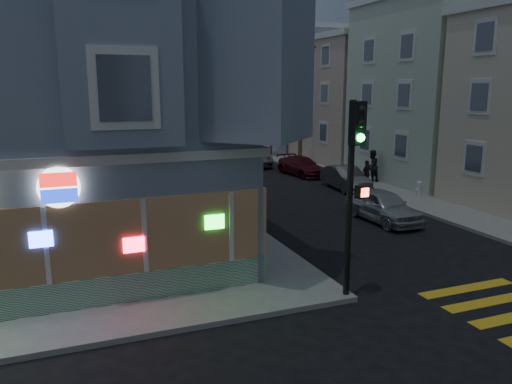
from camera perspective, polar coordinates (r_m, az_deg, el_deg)
ground at (r=11.41m, az=3.80°, el=-18.55°), size 120.00×120.00×0.00m
sidewalk_ne at (r=42.31m, az=19.16°, el=3.51°), size 24.00×42.00×0.15m
corner_building at (r=19.96m, az=-26.81°, el=10.77°), size 14.60×14.60×11.40m
row_house_b at (r=34.38m, az=22.84°, el=10.37°), size 12.00×8.60×10.50m
row_house_c at (r=41.38m, az=14.03°, el=10.00°), size 12.00×8.60×9.00m
row_house_d at (r=49.01m, az=7.93°, el=11.36°), size 12.00×8.60×10.50m
utility_pole at (r=36.68m, az=5.16°, el=10.33°), size 2.20×0.30×9.00m
street_tree_near at (r=42.25m, az=1.74°, el=9.41°), size 3.00×3.00×5.30m
street_tree_far at (r=49.72m, az=-1.90°, el=9.78°), size 3.00×3.00×5.30m
pedestrian_a at (r=30.82m, az=13.09°, el=2.90°), size 1.11×0.97×1.94m
pedestrian_b at (r=29.43m, az=12.55°, el=2.10°), size 0.96×0.64×1.51m
parked_car_a at (r=22.45m, az=14.32°, el=-1.54°), size 1.71×4.15×1.41m
parked_car_b at (r=28.98m, az=10.20°, el=1.57°), size 1.75×4.16×1.34m
parked_car_c at (r=33.37m, az=5.23°, el=2.97°), size 2.20×4.43×1.24m
parked_car_d at (r=37.35m, az=-0.90°, el=4.15°), size 2.46×5.30×1.47m
traffic_signal at (r=13.26m, az=11.17°, el=2.84°), size 0.63×0.59×5.31m
fire_hydrant at (r=27.48m, az=18.12°, el=0.41°), size 0.47×0.27×0.82m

